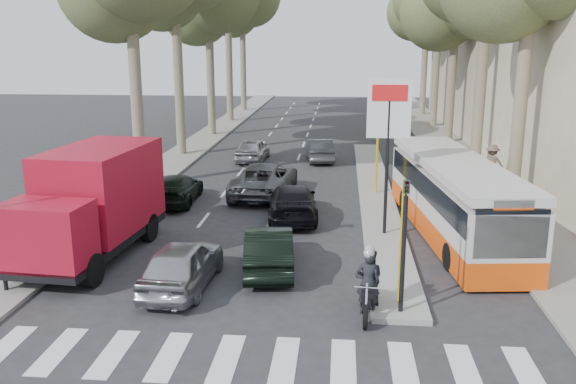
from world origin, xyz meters
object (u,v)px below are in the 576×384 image
motorcycle (368,282)px  silver_hatchback (182,264)px  dark_hatchback (269,249)px  red_truck (93,201)px  city_bus (454,196)px

motorcycle → silver_hatchback: bearing=172.6°
dark_hatchback → red_truck: size_ratio=0.61×
silver_hatchback → motorcycle: motorcycle is taller
motorcycle → dark_hatchback: bearing=141.7°
city_bus → silver_hatchback: bearing=-153.4°
dark_hatchback → motorcycle: size_ratio=1.91×
city_bus → dark_hatchback: bearing=-154.1°
motorcycle → red_truck: bearing=163.3°
silver_hatchback → red_truck: (-3.49, 2.32, 1.15)m
silver_hatchback → motorcycle: 5.34m
dark_hatchback → motorcycle: bearing=129.9°
dark_hatchback → red_truck: 5.94m
dark_hatchback → motorcycle: (2.92, -2.76, 0.16)m
dark_hatchback → city_bus: (6.20, 3.95, 0.80)m
silver_hatchback → dark_hatchback: size_ratio=1.00×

